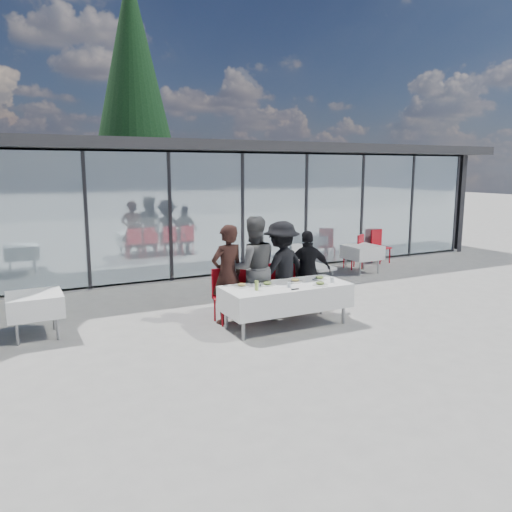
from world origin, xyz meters
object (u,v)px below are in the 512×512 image
Objects in this scene: diner_d at (308,271)px; plate_b at (267,284)px; juice_bottle at (257,285)px; spare_table_right at (362,252)px; diner_chair_b at (251,290)px; spare_table_left at (35,305)px; plate_a at (242,285)px; lounger at (309,262)px; diner_chair_a at (226,293)px; plate_extra at (320,284)px; diner_b at (253,268)px; spare_chair_b at (356,250)px; dining_table at (286,297)px; spare_chair_a at (379,244)px; folded_eyeglasses at (295,289)px; diner_chair_d at (305,283)px; plate_d at (320,278)px; diner_c at (281,269)px; diner_a at (228,274)px; conifer_tree at (133,87)px; diner_chair_c at (279,286)px; plate_c at (295,281)px.

diner_d reaches higher than plate_b.
spare_table_right is (4.81, 3.20, -0.28)m from juice_bottle.
diner_chair_b is 1.13× the size of spare_table_right.
plate_b is at bearing -18.41° from spare_table_left.
plate_a is 5.25m from lounger.
diner_d reaches higher than spare_table_right.
diner_chair_a is 0.93m from juice_bottle.
plate_extra is 4.84m from lounger.
diner_b is 2.24× the size of spare_table_left.
spare_table_left is at bearing -165.20° from spare_chair_b.
diner_chair_b is 3.73m from spare_table_left.
dining_table is at bearing -18.80° from spare_table_left.
spare_table_left is (-3.67, 0.61, 0.02)m from diner_chair_b.
diner_chair_b is 1.00× the size of spare_chair_a.
folded_eyeglasses is at bearing -61.39° from plate_b.
diner_b reaches higher than diner_chair_d.
diner_chair_d is (-0.00, 0.10, -0.26)m from diner_d.
plate_extra is (-0.25, -0.38, 0.00)m from plate_d.
lounger is at bearing 52.14° from dining_table.
spare_chair_b reaches higher than spare_table_left.
lounger is at bearing -148.20° from diner_c.
plate_d is at bearing 7.72° from dining_table.
spare_chair_b is at bearing -162.34° from diner_c.
lounger is (3.32, 3.11, -0.28)m from diner_chair_b.
diner_chair_a is 1.71m from diner_chair_d.
diner_b is 1.07m from folded_eyeglasses.
plate_extra is (1.28, -0.51, 0.00)m from plate_a.
diner_a is 13.71m from conifer_tree.
diner_chair_a is 0.09× the size of conifer_tree.
diner_d reaches higher than diner_chair_c.
diner_b is 0.18× the size of conifer_tree.
diner_b is 1.20m from diner_d.
diner_chair_d is at bearing -7.15° from spare_table_left.
diner_chair_d is 1.35m from plate_b.
juice_bottle is (0.20, -0.76, -0.07)m from diner_a.
spare_chair_b is (4.09, 3.43, -0.24)m from plate_c.
plate_a is at bearing -153.15° from diner_chair_c.
plate_c is at bearing -91.73° from conifer_tree.
diner_b is 1.27m from diner_chair_d.
diner_chair_a is 4.94m from lounger.
plate_extra is 1.65× the size of juice_bottle.
plate_extra is at bearing -37.04° from diner_chair_a.
dining_table is 4.22m from spare_table_left.
diner_d reaches higher than lounger.
dining_table is 2.32× the size of spare_chair_a.
diner_a reaches higher than diner_chair_c.
diner_a is at bearing -154.04° from spare_table_right.
plate_d is at bearing 165.76° from diner_b.
diner_chair_a reaches higher than lounger.
spare_chair_a reaches higher than spare_table_left.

